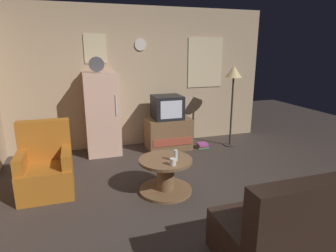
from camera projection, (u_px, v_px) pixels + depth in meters
name	position (u px, v px, depth m)	size (l,w,h in m)	color
ground_plane	(183.00, 199.00, 3.77)	(12.00, 12.00, 0.00)	#3D332D
wall_with_art	(140.00, 78.00, 5.67)	(5.20, 0.12, 2.68)	tan
fridge	(102.00, 114.00, 5.25)	(0.60, 0.62, 1.77)	beige
tv_stand	(168.00, 134.00, 5.60)	(0.84, 0.53, 0.61)	brown
crt_tv	(167.00, 107.00, 5.45)	(0.54, 0.51, 0.44)	black
standing_lamp	(233.00, 78.00, 5.50)	(0.32, 0.32, 1.59)	#332D28
coffee_table	(166.00, 175.00, 3.91)	(0.72, 0.72, 0.47)	brown
wine_glass	(176.00, 155.00, 3.77)	(0.05, 0.05, 0.15)	silver
mug_ceramic_white	(173.00, 162.00, 3.63)	(0.08, 0.08, 0.09)	silver
armchair	(46.00, 168.00, 3.88)	(0.68, 0.68, 0.96)	#B2661E
couch	(313.00, 227.00, 2.65)	(1.70, 0.80, 0.92)	black
book_stack	(202.00, 145.00, 5.69)	(0.21, 0.18, 0.10)	#419466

